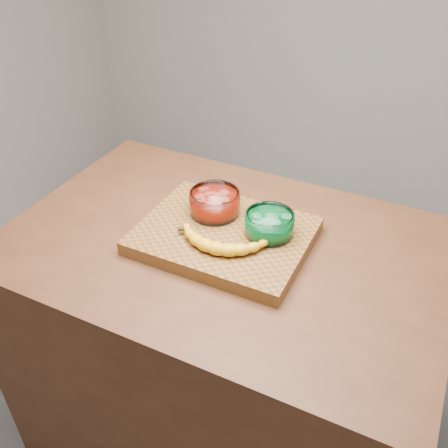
% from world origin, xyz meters
% --- Properties ---
extents(ground, '(3.50, 3.50, 0.00)m').
position_xyz_m(ground, '(0.00, 0.00, 0.00)').
color(ground, '#535357').
rests_on(ground, ground).
extents(counter, '(1.20, 0.80, 0.90)m').
position_xyz_m(counter, '(0.00, 0.00, 0.45)').
color(counter, '#4F2A17').
rests_on(counter, ground).
extents(cutting_board, '(0.45, 0.35, 0.04)m').
position_xyz_m(cutting_board, '(0.00, 0.00, 0.92)').
color(cutting_board, brown).
rests_on(cutting_board, counter).
extents(bowl_red, '(0.14, 0.14, 0.07)m').
position_xyz_m(bowl_red, '(-0.06, 0.06, 0.97)').
color(bowl_red, white).
rests_on(bowl_red, cutting_board).
extents(bowl_green, '(0.13, 0.13, 0.06)m').
position_xyz_m(bowl_green, '(0.11, 0.04, 0.97)').
color(bowl_green, white).
rests_on(bowl_green, cutting_board).
extents(banana, '(0.27, 0.13, 0.04)m').
position_xyz_m(banana, '(0.02, -0.06, 0.96)').
color(banana, gold).
rests_on(banana, cutting_board).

